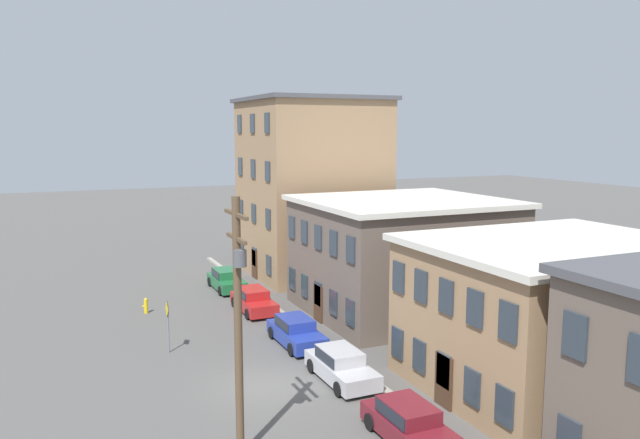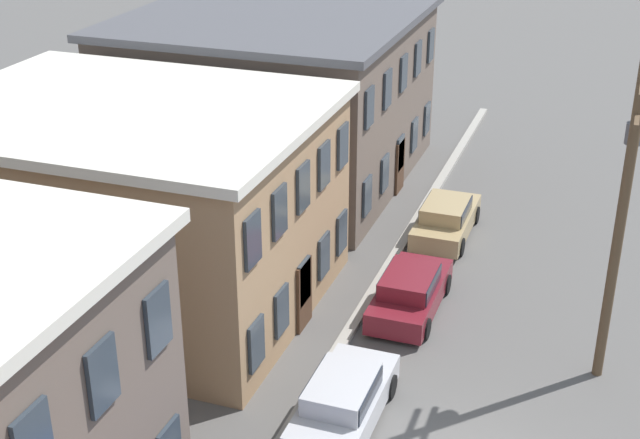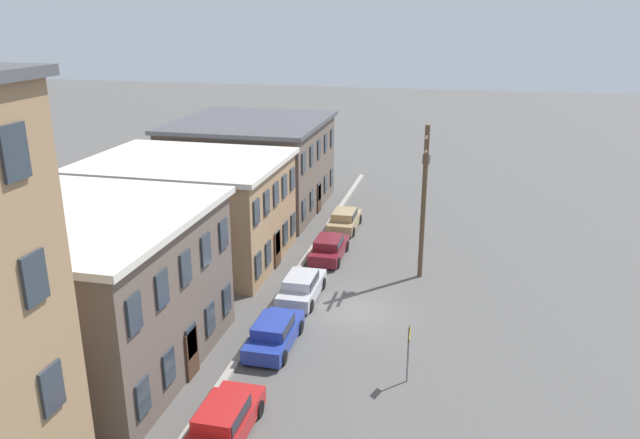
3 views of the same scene
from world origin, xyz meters
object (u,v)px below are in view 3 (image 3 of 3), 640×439
(car_tan, at_px, (345,219))
(car_maroon, at_px, (329,247))
(car_blue, at_px, (274,332))
(caution_sign, at_px, (409,345))
(car_red, at_px, (224,420))
(utility_pole, at_px, (424,194))
(car_silver, at_px, (301,286))

(car_tan, bearing_deg, car_maroon, -178.99)
(car_blue, xyz_separation_m, caution_sign, (-1.50, -6.37, 1.02))
(car_tan, relative_size, caution_sign, 1.63)
(car_maroon, bearing_deg, car_tan, 1.01)
(car_red, xyz_separation_m, caution_sign, (5.23, -6.22, 1.02))
(car_blue, relative_size, caution_sign, 1.63)
(car_red, xyz_separation_m, car_maroon, (18.10, -0.00, 0.00))
(car_red, relative_size, utility_pole, 0.49)
(caution_sign, bearing_deg, utility_pole, 1.80)
(caution_sign, bearing_deg, car_blue, 76.71)
(car_red, height_order, car_blue, same)
(car_silver, height_order, car_maroon, same)
(car_silver, relative_size, car_maroon, 1.00)
(car_blue, xyz_separation_m, car_tan, (17.12, -0.05, 0.00))
(car_red, height_order, utility_pole, utility_pole)
(car_red, distance_m, car_tan, 23.85)
(car_silver, xyz_separation_m, car_maroon, (6.08, -0.21, 0.00))
(car_red, height_order, car_maroon, same)
(car_maroon, height_order, car_tan, same)
(car_silver, bearing_deg, utility_pole, -53.10)
(car_silver, height_order, utility_pole, utility_pole)
(car_silver, height_order, caution_sign, caution_sign)
(car_maroon, xyz_separation_m, car_tan, (5.75, 0.10, 0.00))
(car_red, distance_m, car_maroon, 18.10)
(car_red, bearing_deg, car_blue, 1.25)
(car_tan, height_order, utility_pole, utility_pole)
(caution_sign, relative_size, utility_pole, 0.30)
(car_red, relative_size, car_blue, 1.00)
(car_blue, height_order, car_maroon, same)
(car_tan, xyz_separation_m, caution_sign, (-18.62, -6.32, 1.02))
(car_blue, distance_m, car_silver, 5.29)
(car_red, distance_m, caution_sign, 8.19)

